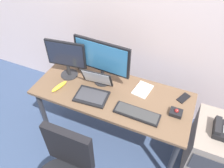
{
  "coord_description": "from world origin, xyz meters",
  "views": [
    {
      "loc": [
        0.59,
        -1.37,
        2.26
      ],
      "look_at": [
        0.0,
        0.0,
        0.83
      ],
      "focal_mm": 35.09,
      "sensor_mm": 36.0,
      "label": 1
    }
  ],
  "objects": [
    {
      "name": "file_cabinet",
      "position": [
        1.04,
        0.0,
        0.33
      ],
      "size": [
        0.42,
        0.53,
        0.67
      ],
      "color": "gray",
      "rests_on": "ground"
    },
    {
      "name": "ground_plane",
      "position": [
        0.0,
        0.0,
        0.0
      ],
      "size": [
        8.0,
        8.0,
        0.0
      ],
      "primitive_type": "plane",
      "color": "#354768"
    },
    {
      "name": "paper_notepad",
      "position": [
        0.26,
        0.16,
        0.72
      ],
      "size": [
        0.18,
        0.23,
        0.01
      ],
      "primitive_type": "cube",
      "rotation": [
        0.0,
        0.0,
        -0.15
      ],
      "color": "white",
      "rests_on": "desk"
    },
    {
      "name": "coffee_mug",
      "position": [
        -0.46,
        0.23,
        0.77
      ],
      "size": [
        0.09,
        0.08,
        0.12
      ],
      "color": "black",
      "rests_on": "desk"
    },
    {
      "name": "banana",
      "position": [
        -0.51,
        -0.14,
        0.73
      ],
      "size": [
        0.09,
        0.19,
        0.04
      ],
      "primitive_type": "ellipsoid",
      "rotation": [
        0.0,
        0.0,
        1.3
      ],
      "color": "yellow",
      "rests_on": "desk"
    },
    {
      "name": "trackball_mouse",
      "position": [
        0.63,
        -0.02,
        0.74
      ],
      "size": [
        0.11,
        0.09,
        0.07
      ],
      "color": "black",
      "rests_on": "desk"
    },
    {
      "name": "laptop",
      "position": [
        -0.16,
        -0.08,
        0.77
      ],
      "size": [
        0.33,
        0.33,
        0.23
      ],
      "color": "black",
      "rests_on": "desk"
    },
    {
      "name": "monitor_side",
      "position": [
        -0.52,
        0.06,
        0.95
      ],
      "size": [
        0.41,
        0.18,
        0.42
      ],
      "color": "#262628",
      "rests_on": "desk"
    },
    {
      "name": "desk_phone",
      "position": [
        1.03,
        -0.02,
        0.7
      ],
      "size": [
        0.17,
        0.2,
        0.09
      ],
      "color": "black",
      "rests_on": "file_cabinet"
    },
    {
      "name": "keyboard",
      "position": [
        0.31,
        -0.16,
        0.73
      ],
      "size": [
        0.41,
        0.14,
        0.03
      ],
      "color": "black",
      "rests_on": "desk"
    },
    {
      "name": "cell_phone",
      "position": [
        0.66,
        0.2,
        0.72
      ],
      "size": [
        0.12,
        0.16,
        0.01
      ],
      "primitive_type": "cube",
      "rotation": [
        0.0,
        0.0,
        -0.43
      ],
      "color": "black",
      "rests_on": "desk"
    },
    {
      "name": "monitor_main",
      "position": [
        -0.16,
        0.12,
        1.0
      ],
      "size": [
        0.58,
        0.18,
        0.48
      ],
      "color": "#262628",
      "rests_on": "desk"
    },
    {
      "name": "desk",
      "position": [
        0.0,
        0.0,
        0.63
      ],
      "size": [
        1.56,
        0.64,
        0.71
      ],
      "color": "brown",
      "rests_on": "ground"
    }
  ]
}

